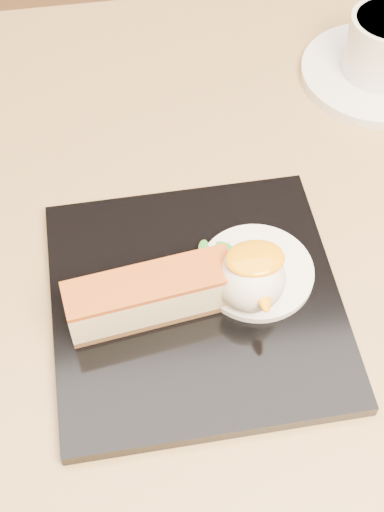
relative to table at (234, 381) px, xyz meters
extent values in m
cylinder|color=black|center=(0.00, 0.00, -0.21)|extent=(0.08, 0.08, 0.66)
cube|color=brown|center=(0.00, 0.00, 0.14)|extent=(0.80, 0.80, 0.04)
cube|color=black|center=(-0.04, 0.00, 0.16)|extent=(0.22, 0.22, 0.01)
cube|color=brown|center=(-0.07, -0.01, 0.17)|extent=(0.13, 0.05, 0.01)
cube|color=beige|center=(-0.07, -0.01, 0.19)|extent=(0.13, 0.05, 0.03)
cube|color=#943810|center=(-0.07, -0.01, 0.21)|extent=(0.13, 0.05, 0.00)
cylinder|color=white|center=(0.01, 0.01, 0.17)|extent=(0.09, 0.09, 0.01)
sphere|color=white|center=(0.00, -0.01, 0.19)|extent=(0.05, 0.05, 0.05)
ellipsoid|color=#FF9A08|center=(0.00, -0.01, 0.21)|extent=(0.04, 0.03, 0.01)
ellipsoid|color=green|center=(-0.02, 0.03, 0.17)|extent=(0.02, 0.01, 0.00)
ellipsoid|color=green|center=(-0.01, 0.04, 0.17)|extent=(0.02, 0.01, 0.00)
ellipsoid|color=green|center=(-0.03, 0.04, 0.17)|extent=(0.01, 0.02, 0.00)
cylinder|color=white|center=(0.18, 0.23, 0.16)|extent=(0.15, 0.15, 0.01)
cylinder|color=white|center=(0.18, 0.23, 0.19)|extent=(0.07, 0.07, 0.06)
camera|label=1|loc=(-0.09, -0.29, 0.63)|focal=50.00mm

